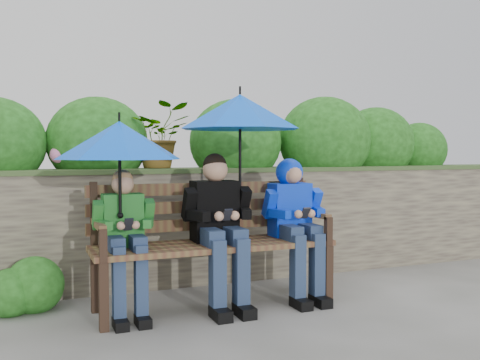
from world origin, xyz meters
name	(u,v)px	position (x,y,z in m)	size (l,w,h in m)	color
ground	(245,300)	(0.00, 0.00, 0.00)	(60.00, 60.00, 0.00)	#54534D
garden_backdrop	(183,205)	(-0.04, 1.60, 0.61)	(8.00, 2.83, 1.77)	#51483F
park_bench	(211,235)	(-0.29, -0.02, 0.54)	(1.81, 0.53, 0.96)	#2F1F16
boy_left	(125,233)	(-0.95, -0.10, 0.61)	(0.42, 0.49, 1.05)	#246728
boy_middle	(219,221)	(-0.26, -0.11, 0.65)	(0.51, 0.59, 1.16)	black
boy_right	(295,214)	(0.39, -0.10, 0.68)	(0.47, 0.58, 1.12)	#1339C5
umbrella_left	(119,140)	(-0.99, -0.12, 1.25)	(0.87, 0.87, 0.74)	#004FEB
umbrella_right	(240,112)	(-0.06, -0.05, 1.48)	(0.94, 0.94, 0.94)	#004FEB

